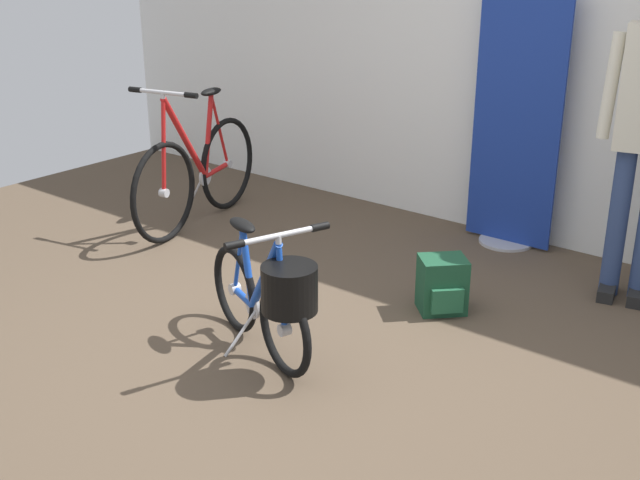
% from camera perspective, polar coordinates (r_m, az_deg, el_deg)
% --- Properties ---
extents(ground_plane, '(7.59, 7.59, 0.00)m').
position_cam_1_polar(ground_plane, '(3.91, -1.55, -9.20)').
color(ground_plane, brown).
extents(back_wall, '(7.59, 0.10, 2.71)m').
position_cam_1_polar(back_wall, '(5.43, 15.00, 13.95)').
color(back_wall, white).
rests_on(back_wall, ground_plane).
extents(floor_banner_stand, '(0.60, 0.36, 1.66)m').
position_cam_1_polar(floor_banner_stand, '(5.35, 13.75, 7.23)').
color(floor_banner_stand, '#B7B7BC').
rests_on(floor_banner_stand, ground_plane).
extents(folding_bike_foreground, '(0.95, 0.52, 0.71)m').
position_cam_1_polar(folding_bike_foreground, '(3.83, -3.58, -3.96)').
color(folding_bike_foreground, black).
rests_on(folding_bike_foreground, ground_plane).
extents(display_bike_left, '(0.53, 1.45, 1.03)m').
position_cam_1_polar(display_bike_left, '(5.73, -8.73, 4.82)').
color(display_bike_left, black).
rests_on(display_bike_left, ground_plane).
extents(backpack_on_floor, '(0.32, 0.32, 0.31)m').
position_cam_1_polar(backpack_on_floor, '(4.46, 8.72, -3.20)').
color(backpack_on_floor, '#19472D').
rests_on(backpack_on_floor, ground_plane).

